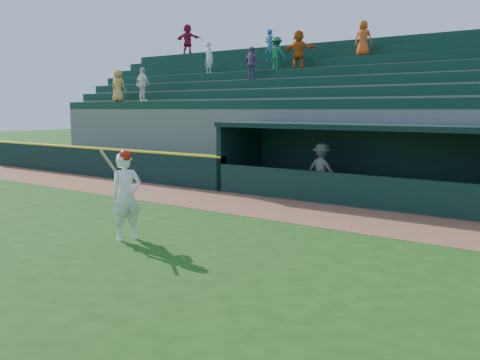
{
  "coord_description": "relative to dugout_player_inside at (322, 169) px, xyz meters",
  "views": [
    {
      "loc": [
        7.38,
        -8.12,
        2.93
      ],
      "look_at": [
        0.0,
        1.6,
        1.3
      ],
      "focal_mm": 40.0,
      "sensor_mm": 36.0,
      "label": 1
    }
  ],
  "objects": [
    {
      "name": "batter_at_plate",
      "position": [
        -0.53,
        -8.11,
        0.11
      ],
      "size": [
        0.67,
        0.86,
        2.04
      ],
      "color": "white",
      "rests_on": "ground"
    },
    {
      "name": "field_wall_left",
      "position": [
        -10.99,
        -1.3,
        -0.3
      ],
      "size": [
        15.5,
        0.3,
        1.2
      ],
      "primitive_type": "cube",
      "color": "black",
      "rests_on": "ground"
    },
    {
      "name": "dugout_player_inside",
      "position": [
        0.0,
        0.0,
        0.0
      ],
      "size": [
        1.21,
        0.77,
        1.79
      ],
      "primitive_type": "imported",
      "rotation": [
        0.0,
        0.0,
        3.05
      ],
      "color": "#9B9B96",
      "rests_on": "ground"
    },
    {
      "name": "wall_stripe_left",
      "position": [
        -10.99,
        -1.3,
        0.33
      ],
      "size": [
        15.5,
        0.32,
        0.06
      ],
      "primitive_type": "cube",
      "color": "yellow",
      "rests_on": "field_wall_left"
    },
    {
      "name": "dugout",
      "position": [
        1.26,
        0.15,
        0.46
      ],
      "size": [
        9.4,
        2.8,
        2.46
      ],
      "color": "slate",
      "rests_on": "ground"
    },
    {
      "name": "stands",
      "position": [
        1.22,
        4.72,
        1.5
      ],
      "size": [
        34.5,
        6.26,
        7.62
      ],
      "color": "slate",
      "rests_on": "ground"
    },
    {
      "name": "ground",
      "position": [
        1.26,
        -7.85,
        -0.9
      ],
      "size": [
        120.0,
        120.0,
        0.0
      ],
      "primitive_type": "plane",
      "color": "#1D4A12",
      "rests_on": "ground"
    },
    {
      "name": "warning_track",
      "position": [
        1.26,
        -2.95,
        -0.89
      ],
      "size": [
        40.0,
        3.0,
        0.01
      ],
      "primitive_type": "cube",
      "color": "brown",
      "rests_on": "ground"
    }
  ]
}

